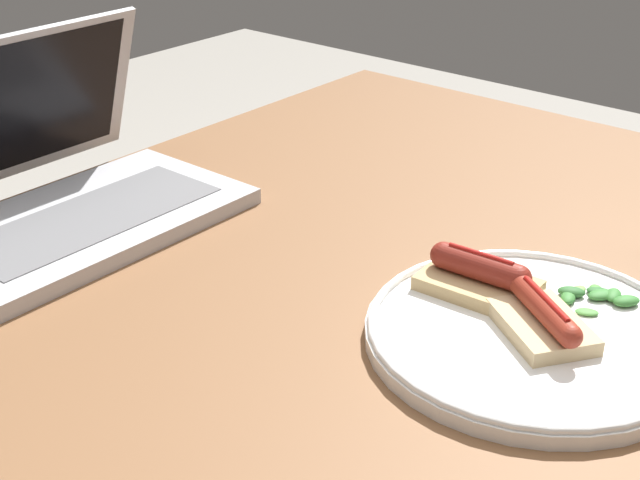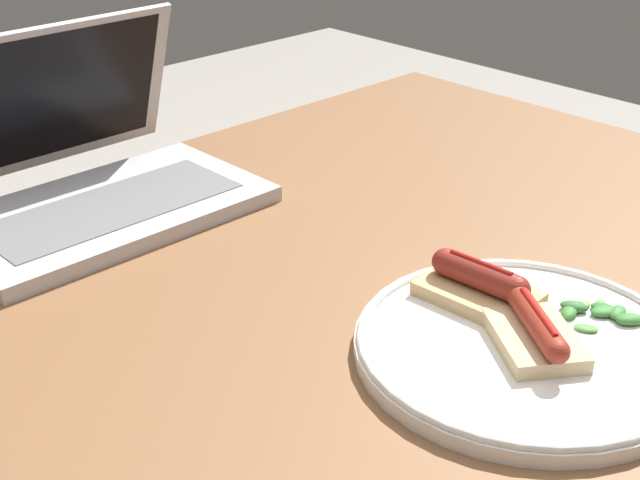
{
  "view_description": "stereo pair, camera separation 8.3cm",
  "coord_description": "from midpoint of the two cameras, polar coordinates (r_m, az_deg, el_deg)",
  "views": [
    {
      "loc": [
        -0.51,
        -0.47,
        1.19
      ],
      "look_at": [
        0.06,
        0.01,
        0.81
      ],
      "focal_mm": 50.0,
      "sensor_mm": 36.0,
      "label": 1
    },
    {
      "loc": [
        -0.45,
        -0.53,
        1.19
      ],
      "look_at": [
        0.06,
        0.01,
        0.81
      ],
      "focal_mm": 50.0,
      "sensor_mm": 36.0,
      "label": 2
    }
  ],
  "objects": [
    {
      "name": "desk",
      "position": [
        0.86,
        -5.18,
        -8.97
      ],
      "size": [
        1.41,
        0.88,
        0.75
      ],
      "color": "brown",
      "rests_on": "ground_plane"
    },
    {
      "name": "laptop",
      "position": [
        1.05,
        -18.43,
        3.09
      ],
      "size": [
        0.35,
        0.27,
        0.2
      ],
      "color": "#B7B7BC",
      "rests_on": "desk"
    },
    {
      "name": "plate",
      "position": [
        0.8,
        10.42,
        -5.97
      ],
      "size": [
        0.29,
        0.29,
        0.02
      ],
      "color": "white",
      "rests_on": "desk"
    },
    {
      "name": "sausage_toast_left",
      "position": [
        0.84,
        7.37,
        -2.39
      ],
      "size": [
        0.08,
        0.11,
        0.04
      ],
      "rotation": [
        0.0,
        0.0,
        1.63
      ],
      "color": "tan",
      "rests_on": "plate"
    },
    {
      "name": "sausage_toast_middle",
      "position": [
        0.79,
        11.18,
        -5.1
      ],
      "size": [
        0.11,
        0.11,
        0.04
      ],
      "rotation": [
        0.0,
        0.0,
        4.11
      ],
      "color": "#D6B784",
      "rests_on": "plate"
    },
    {
      "name": "salad_pile",
      "position": [
        0.85,
        14.65,
        -3.55
      ],
      "size": [
        0.06,
        0.07,
        0.01
      ],
      "color": "#709E4C",
      "rests_on": "plate"
    }
  ]
}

